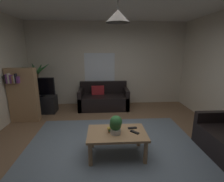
% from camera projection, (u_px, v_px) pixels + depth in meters
% --- Properties ---
extents(floor, '(5.16, 5.44, 0.02)m').
position_uv_depth(floor, '(113.00, 148.00, 3.19)').
color(floor, brown).
rests_on(floor, ground).
extents(rug, '(3.36, 2.99, 0.01)m').
position_uv_depth(rug, '(114.00, 153.00, 2.99)').
color(rug, slate).
rests_on(rug, ground).
extents(wall_back, '(5.28, 0.06, 2.72)m').
position_uv_depth(wall_back, '(108.00, 64.00, 5.52)').
color(wall_back, beige).
rests_on(wall_back, ground).
extents(window_pane, '(1.00, 0.01, 0.98)m').
position_uv_depth(window_pane, '(100.00, 68.00, 5.50)').
color(window_pane, white).
extents(couch_under_window, '(1.55, 0.82, 0.82)m').
position_uv_depth(couch_under_window, '(104.00, 100.00, 5.29)').
color(couch_under_window, black).
rests_on(couch_under_window, ground).
extents(coffee_table, '(1.02, 0.64, 0.44)m').
position_uv_depth(coffee_table, '(117.00, 136.00, 2.88)').
color(coffee_table, '#A87F56').
rests_on(coffee_table, ground).
extents(book_on_table_0, '(0.13, 0.12, 0.03)m').
position_uv_depth(book_on_table_0, '(112.00, 131.00, 2.88)').
color(book_on_table_0, '#99663F').
rests_on(book_on_table_0, coffee_table).
extents(book_on_table_1, '(0.12, 0.09, 0.03)m').
position_uv_depth(book_on_table_1, '(112.00, 130.00, 2.86)').
color(book_on_table_1, '#387247').
rests_on(book_on_table_1, coffee_table).
extents(book_on_table_2, '(0.17, 0.10, 0.02)m').
position_uv_depth(book_on_table_2, '(112.00, 128.00, 2.87)').
color(book_on_table_2, gold).
rests_on(book_on_table_2, coffee_table).
extents(remote_on_table_0, '(0.16, 0.07, 0.02)m').
position_uv_depth(remote_on_table_0, '(132.00, 128.00, 2.99)').
color(remote_on_table_0, black).
rests_on(remote_on_table_0, coffee_table).
extents(remote_on_table_1, '(0.15, 0.15, 0.02)m').
position_uv_depth(remote_on_table_1, '(135.00, 132.00, 2.83)').
color(remote_on_table_1, black).
rests_on(remote_on_table_1, coffee_table).
extents(potted_plant_on_table, '(0.21, 0.22, 0.32)m').
position_uv_depth(potted_plant_on_table, '(116.00, 124.00, 2.78)').
color(potted_plant_on_table, beige).
rests_on(potted_plant_on_table, coffee_table).
extents(tv_stand, '(0.90, 0.44, 0.50)m').
position_uv_depth(tv_stand, '(41.00, 104.00, 4.91)').
color(tv_stand, black).
rests_on(tv_stand, ground).
extents(tv, '(0.91, 0.16, 0.56)m').
position_uv_depth(tv, '(39.00, 87.00, 4.76)').
color(tv, black).
rests_on(tv, tv_stand).
extents(potted_palm_corner, '(0.86, 0.79, 1.48)m').
position_uv_depth(potted_palm_corner, '(39.00, 88.00, 5.27)').
color(potted_palm_corner, beige).
rests_on(potted_palm_corner, ground).
extents(bookshelf_corner, '(0.70, 0.31, 1.40)m').
position_uv_depth(bookshelf_corner, '(23.00, 95.00, 4.20)').
color(bookshelf_corner, '#A87F56').
rests_on(bookshelf_corner, ground).
extents(pendant_lamp, '(0.36, 0.36, 0.50)m').
position_uv_depth(pendant_lamp, '(118.00, 16.00, 2.40)').
color(pendant_lamp, black).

